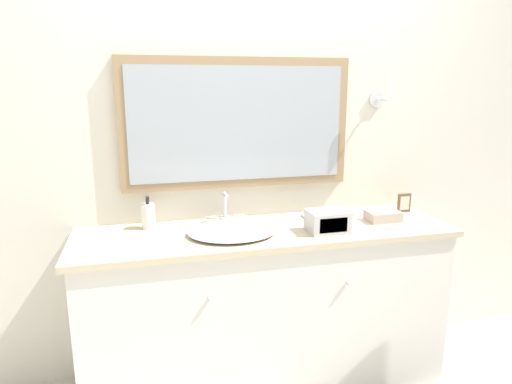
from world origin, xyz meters
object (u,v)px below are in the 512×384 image
appliance_box (328,221)px  picture_frame (404,203)px  soap_bottle (148,216)px  sink_basin (232,230)px

appliance_box → picture_frame: 0.61m
soap_bottle → appliance_box: bearing=-17.5°
sink_basin → appliance_box: bearing=-10.7°
sink_basin → soap_bottle: bearing=155.2°
soap_bottle → sink_basin: bearing=-24.8°
appliance_box → picture_frame: picture_frame is taller
sink_basin → appliance_box: 0.48m
appliance_box → picture_frame: (0.57, 0.23, 0.00)m
soap_bottle → picture_frame: (1.44, -0.05, -0.01)m
appliance_box → picture_frame: size_ratio=1.81×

